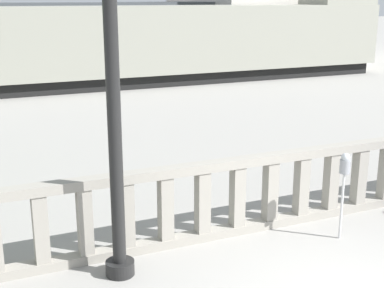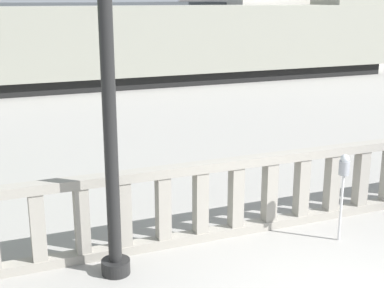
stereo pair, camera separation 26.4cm
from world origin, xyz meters
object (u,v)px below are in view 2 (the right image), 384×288
object	(u,v)px
parking_meter	(344,172)
train_near	(133,45)
train_far	(30,38)
lamppost	(107,57)

from	to	relation	value
parking_meter	train_near	size ratio (longest dim) A/B	0.06
parking_meter	train_far	xyz separation A→B (m)	(-2.51, 20.99, 0.69)
lamppost	train_near	xyz separation A→B (m)	(4.77, 15.65, -1.24)
train_near	train_far	world-z (taller)	train_far
train_far	parking_meter	bearing A→B (deg)	-83.18
lamppost	train_far	world-z (taller)	lamppost
lamppost	train_near	world-z (taller)	lamppost
train_near	parking_meter	bearing A→B (deg)	-94.41
train_near	train_far	bearing A→B (deg)	126.51
parking_meter	train_near	xyz separation A→B (m)	(1.23, 15.94, 0.64)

